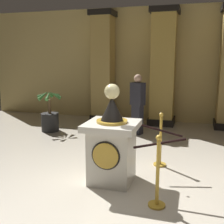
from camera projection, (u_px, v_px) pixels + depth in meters
ground_plane at (124, 197)px, 4.10m from camera, size 12.36×12.36×0.00m
back_wall at (165, 65)px, 8.69m from camera, size 12.36×0.16×3.57m
pedestal_clock at (112, 145)px, 4.51m from camera, size 0.83×0.83×1.63m
stanchion_near at (157, 182)px, 3.78m from camera, size 0.24×0.24×1.03m
stanchion_far at (160, 147)px, 5.23m from camera, size 0.24×0.24×1.03m
velvet_rope at (160, 136)px, 4.42m from camera, size 0.83×0.86×0.22m
column_left at (103, 68)px, 8.77m from camera, size 0.74×0.74×3.43m
column_centre_rear at (163, 68)px, 8.24m from camera, size 0.83×0.83×3.43m
potted_palm_left at (50, 118)px, 7.69m from camera, size 0.70×0.67×1.17m
bystander_guest at (138, 103)px, 7.31m from camera, size 0.42×0.36×1.59m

